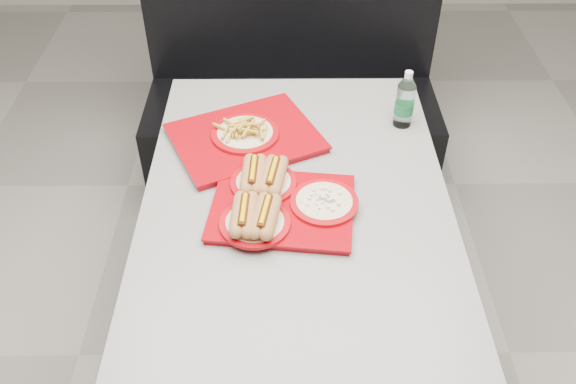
{
  "coord_description": "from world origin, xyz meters",
  "views": [
    {
      "loc": [
        -0.03,
        -1.29,
        1.95
      ],
      "look_at": [
        -0.02,
        -0.03,
        0.83
      ],
      "focal_mm": 38.0,
      "sensor_mm": 36.0,
      "label": 1
    }
  ],
  "objects_px": {
    "diner_table": "(296,245)",
    "tray_far": "(245,135)",
    "tray_near": "(276,202)",
    "booth_bench": "(292,100)",
    "water_bottle": "(405,102)"
  },
  "relations": [
    {
      "from": "tray_near",
      "to": "tray_far",
      "type": "bearing_deg",
      "value": 107.46
    },
    {
      "from": "tray_far",
      "to": "booth_bench",
      "type": "bearing_deg",
      "value": 78.38
    },
    {
      "from": "tray_near",
      "to": "tray_far",
      "type": "distance_m",
      "value": 0.34
    },
    {
      "from": "diner_table",
      "to": "tray_near",
      "type": "height_order",
      "value": "tray_near"
    },
    {
      "from": "booth_bench",
      "to": "tray_far",
      "type": "height_order",
      "value": "booth_bench"
    },
    {
      "from": "tray_near",
      "to": "water_bottle",
      "type": "xyz_separation_m",
      "value": [
        0.42,
        0.42,
        0.06
      ]
    },
    {
      "from": "tray_near",
      "to": "water_bottle",
      "type": "bearing_deg",
      "value": 45.17
    },
    {
      "from": "booth_bench",
      "to": "tray_near",
      "type": "distance_m",
      "value": 1.18
    },
    {
      "from": "diner_table",
      "to": "tray_near",
      "type": "xyz_separation_m",
      "value": [
        -0.06,
        -0.02,
        0.2
      ]
    },
    {
      "from": "tray_near",
      "to": "water_bottle",
      "type": "relative_size",
      "value": 2.16
    },
    {
      "from": "diner_table",
      "to": "tray_far",
      "type": "relative_size",
      "value": 2.55
    },
    {
      "from": "diner_table",
      "to": "booth_bench",
      "type": "distance_m",
      "value": 1.11
    },
    {
      "from": "tray_far",
      "to": "diner_table",
      "type": "bearing_deg",
      "value": -62.57
    },
    {
      "from": "tray_far",
      "to": "water_bottle",
      "type": "xyz_separation_m",
      "value": [
        0.52,
        0.09,
        0.06
      ]
    },
    {
      "from": "booth_bench",
      "to": "diner_table",
      "type": "bearing_deg",
      "value": -90.0
    }
  ]
}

